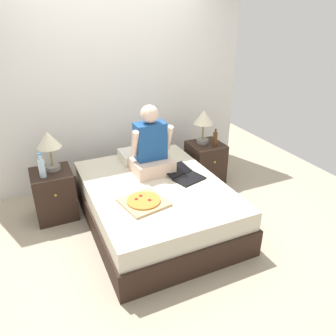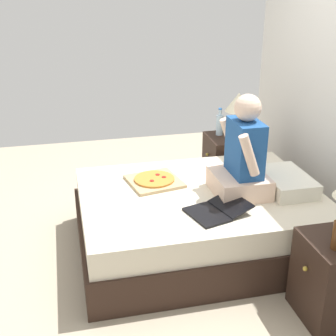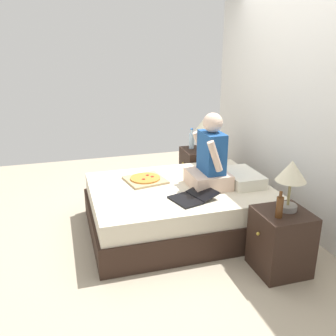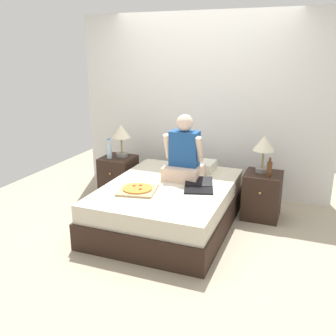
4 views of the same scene
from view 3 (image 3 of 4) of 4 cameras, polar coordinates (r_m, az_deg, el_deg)
The scene contains 13 objects.
ground_plane at distance 4.18m, azimuth 1.71°, elevation -9.10°, with size 5.64×5.64×0.00m, color tan.
wall_back at distance 4.34m, azimuth 18.76°, elevation 8.51°, with size 3.64×0.12×2.50m, color silver.
bed at distance 4.07m, azimuth 1.74°, elevation -6.06°, with size 1.43×1.91×0.50m.
nightstand_left at distance 5.12m, azimuth 4.77°, elevation -0.23°, with size 0.44×0.47×0.57m.
lamp_on_left_nightstand at distance 4.93m, azimuth 5.68°, elevation 6.40°, with size 0.26×0.26×0.45m.
water_bottle at distance 5.04m, azimuth 3.61°, elevation 4.22°, with size 0.07×0.07×0.28m.
nightstand_right at distance 3.50m, azimuth 16.81°, elevation -10.67°, with size 0.44×0.47×0.57m.
lamp_on_right_nightstand at distance 3.30m, azimuth 18.27°, elevation -0.96°, with size 0.26×0.26×0.45m.
beer_bottle at distance 3.23m, azimuth 16.63°, elevation -5.67°, with size 0.06×0.06×0.23m.
pillow at distance 4.11m, azimuth 11.18°, elevation -1.43°, with size 0.52×0.34×0.12m, color silver.
person_seated at distance 3.90m, azimuth 6.42°, elevation 1.21°, with size 0.47×0.40×0.78m.
laptop at distance 3.64m, azimuth 3.57°, elevation -4.51°, with size 0.42×0.49×0.07m.
pizza_box at distance 4.10m, azimuth -3.49°, elevation -1.74°, with size 0.47×0.47×0.04m.
Camera 3 is at (3.49, -1.17, 1.98)m, focal length 40.00 mm.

